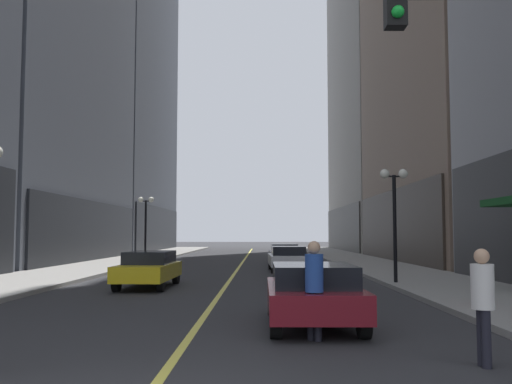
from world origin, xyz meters
TOP-DOWN VIEW (x-y plane):
  - ground_plane at (0.00, 35.00)m, footprint 200.00×200.00m
  - sidewalk_left at (-8.25, 35.00)m, footprint 4.50×78.00m
  - sidewalk_right at (8.25, 35.00)m, footprint 4.50×78.00m
  - lane_centre_stripe at (0.00, 35.00)m, footprint 0.16×70.00m
  - building_left_mid at (-17.29, 34.50)m, footprint 13.78×24.00m
  - car_maroon at (2.46, 6.92)m, footprint 1.91×4.37m
  - car_yellow at (-2.80, 15.70)m, footprint 1.80×4.60m
  - car_white at (2.70, 24.63)m, footprint 2.02×4.71m
  - car_navy at (2.76, 31.23)m, footprint 1.90×4.47m
  - pedestrian_in_white_shirt at (4.67, 3.21)m, footprint 0.35×0.35m
  - pedestrian_in_blue_hoodie at (2.35, 5.26)m, footprint 0.48×0.48m
  - street_lamp_left_far at (-6.40, 32.51)m, footprint 1.06×0.36m
  - street_lamp_right_mid at (6.40, 16.25)m, footprint 1.06×0.36m
  - fire_hydrant_right at (6.90, 9.48)m, footprint 0.28×0.28m

SIDE VIEW (x-z plane):
  - ground_plane at x=0.00m, z-range 0.00..0.00m
  - lane_centre_stripe at x=0.00m, z-range 0.00..0.01m
  - sidewalk_left at x=-8.25m, z-range 0.00..0.15m
  - sidewalk_right at x=8.25m, z-range 0.00..0.15m
  - fire_hydrant_right at x=6.90m, z-range 0.00..0.80m
  - car_yellow at x=-2.80m, z-range 0.06..1.38m
  - car_navy at x=2.76m, z-range 0.06..1.38m
  - car_maroon at x=2.46m, z-range 0.06..1.38m
  - car_white at x=2.70m, z-range 0.06..1.38m
  - pedestrian_in_white_shirt at x=4.67m, z-range 0.15..1.89m
  - pedestrian_in_blue_hoodie at x=2.35m, z-range 0.16..1.99m
  - street_lamp_left_far at x=-6.40m, z-range 1.04..5.47m
  - street_lamp_right_mid at x=6.40m, z-range 1.04..5.47m
  - building_left_mid at x=-17.29m, z-range -0.06..35.32m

